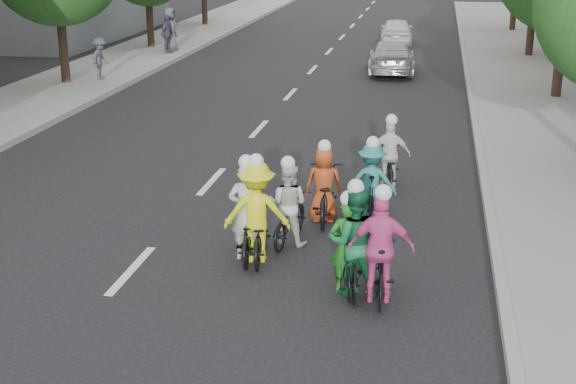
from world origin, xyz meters
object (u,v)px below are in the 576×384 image
(follow_car_trail, at_px, (396,31))
(spectator_1, at_px, (167,34))
(follow_car_lead, at_px, (391,57))
(cyclist_4, at_px, (324,191))
(cyclist_7, at_px, (371,187))
(cyclist_1, at_px, (354,250))
(cyclist_2, at_px, (257,220))
(cyclist_0, at_px, (248,225))
(cyclist_8, at_px, (390,162))
(cyclist_3, at_px, (381,258))
(cyclist_5, at_px, (347,256))
(spectator_0, at_px, (100,59))
(spectator_2, at_px, (170,29))
(cyclist_6, at_px, (289,212))

(follow_car_trail, xyz_separation_m, spectator_1, (-9.69, -5.72, 0.34))
(follow_car_lead, xyz_separation_m, follow_car_trail, (-0.25, 8.08, 0.00))
(cyclist_4, xyz_separation_m, cyclist_7, (0.90, 0.25, 0.07))
(cyclist_1, relative_size, cyclist_2, 0.99)
(cyclist_0, relative_size, cyclist_4, 0.96)
(follow_car_lead, bearing_deg, cyclist_8, 90.07)
(cyclist_1, xyz_separation_m, cyclist_7, (-0.02, 3.44, -0.07))
(cyclist_3, height_order, cyclist_5, cyclist_3)
(cyclist_3, relative_size, spectator_1, 1.15)
(follow_car_trail, bearing_deg, cyclist_5, 88.07)
(cyclist_4, distance_m, follow_car_lead, 16.88)
(cyclist_1, xyz_separation_m, spectator_0, (-10.90, 15.86, 0.19))
(cyclist_2, distance_m, cyclist_7, 2.99)
(cyclist_0, distance_m, cyclist_4, 2.35)
(cyclist_8, xyz_separation_m, follow_car_lead, (-0.84, 14.52, 0.06))
(spectator_1, bearing_deg, follow_car_trail, -50.90)
(cyclist_1, relative_size, cyclist_8, 1.14)
(cyclist_8, distance_m, follow_car_trail, 22.62)
(cyclist_8, height_order, follow_car_lead, cyclist_8)
(cyclist_3, distance_m, cyclist_4, 3.64)
(follow_car_trail, bearing_deg, cyclist_8, 89.28)
(cyclist_0, distance_m, cyclist_8, 4.96)
(cyclist_2, xyz_separation_m, follow_car_trail, (0.89, 27.12, -0.09))
(cyclist_7, distance_m, cyclist_8, 2.12)
(cyclist_2, distance_m, spectator_2, 23.71)
(cyclist_1, xyz_separation_m, cyclist_2, (-1.77, 1.01, 0.00))
(cyclist_1, xyz_separation_m, cyclist_8, (0.22, 5.54, -0.15))
(spectator_2, bearing_deg, cyclist_0, -155.83)
(cyclist_4, relative_size, follow_car_trail, 0.53)
(spectator_1, bearing_deg, cyclist_7, -142.41)
(cyclist_0, height_order, cyclist_2, cyclist_2)
(cyclist_0, bearing_deg, cyclist_8, -122.94)
(cyclist_0, distance_m, spectator_0, 17.29)
(cyclist_6, bearing_deg, spectator_2, -58.15)
(cyclist_2, relative_size, follow_car_lead, 0.44)
(cyclist_4, distance_m, cyclist_8, 2.61)
(spectator_0, distance_m, spectator_2, 7.16)
(cyclist_7, xyz_separation_m, follow_car_lead, (-0.61, 16.63, -0.02))
(cyclist_0, xyz_separation_m, cyclist_4, (1.03, 2.11, -0.02))
(cyclist_3, xyz_separation_m, follow_car_lead, (-1.05, 20.25, -0.07))
(spectator_2, bearing_deg, cyclist_5, -152.78)
(cyclist_0, xyz_separation_m, cyclist_3, (2.38, -1.27, 0.10))
(spectator_2, bearing_deg, cyclist_8, -145.59)
(cyclist_6, distance_m, cyclist_8, 4.00)
(cyclist_5, bearing_deg, cyclist_0, -37.33)
(cyclist_4, bearing_deg, cyclist_3, 106.97)
(follow_car_lead, bearing_deg, cyclist_4, 85.77)
(follow_car_trail, xyz_separation_m, spectator_0, (-10.03, -12.27, 0.28))
(cyclist_7, distance_m, spectator_2, 22.27)
(follow_car_lead, bearing_deg, cyclist_7, 88.84)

